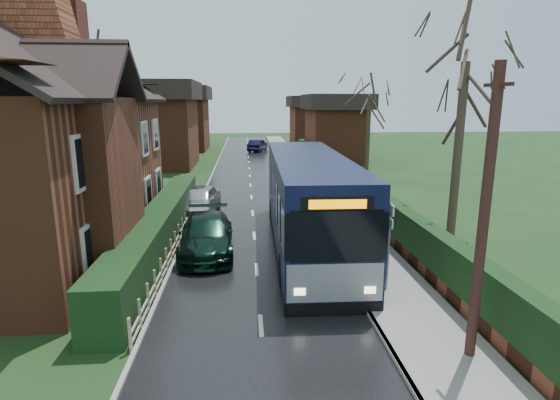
{
  "coord_description": "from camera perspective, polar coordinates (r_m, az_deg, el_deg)",
  "views": [
    {
      "loc": [
        -0.33,
        -12.66,
        5.9
      ],
      "look_at": [
        1.1,
        5.27,
        1.8
      ],
      "focal_mm": 28.0,
      "sensor_mm": 36.0,
      "label": 1
    }
  ],
  "objects": [
    {
      "name": "ground",
      "position": [
        13.97,
        -2.83,
        -12.16
      ],
      "size": [
        140.0,
        140.0,
        0.0
      ],
      "primitive_type": "plane",
      "color": "#223F1B",
      "rests_on": "ground"
    },
    {
      "name": "road",
      "position": [
        23.41,
        -3.6,
        -1.75
      ],
      "size": [
        6.0,
        100.0,
        0.02
      ],
      "primitive_type": "cube",
      "color": "black",
      "rests_on": "ground"
    },
    {
      "name": "pavement",
      "position": [
        23.84,
        6.67,
        -1.4
      ],
      "size": [
        2.5,
        100.0,
        0.14
      ],
      "primitive_type": "cube",
      "color": "slate",
      "rests_on": "ground"
    },
    {
      "name": "kerb_right",
      "position": [
        23.64,
        3.81,
        -1.46
      ],
      "size": [
        0.12,
        100.0,
        0.14
      ],
      "primitive_type": "cube",
      "color": "gray",
      "rests_on": "ground"
    },
    {
      "name": "kerb_left",
      "position": [
        23.56,
        -11.04,
        -1.78
      ],
      "size": [
        0.12,
        100.0,
        0.1
      ],
      "primitive_type": "cube",
      "color": "gray",
      "rests_on": "ground"
    },
    {
      "name": "front_hedge",
      "position": [
        18.72,
        -15.39,
        -3.44
      ],
      "size": [
        1.2,
        16.0,
        1.6
      ],
      "primitive_type": "cube",
      "color": "black",
      "rests_on": "ground"
    },
    {
      "name": "picket_fence",
      "position": [
        18.69,
        -13.06,
        -4.45
      ],
      "size": [
        0.1,
        16.0,
        0.9
      ],
      "primitive_type": null,
      "color": "gray",
      "rests_on": "ground"
    },
    {
      "name": "right_wall_hedge",
      "position": [
        23.97,
        10.36,
        0.89
      ],
      "size": [
        0.6,
        50.0,
        1.8
      ],
      "color": "brown",
      "rests_on": "ground"
    },
    {
      "name": "brick_house",
      "position": [
        19.41,
        -30.41,
        6.59
      ],
      "size": [
        9.3,
        14.6,
        10.3
      ],
      "color": "brown",
      "rests_on": "ground"
    },
    {
      "name": "bus",
      "position": [
        17.78,
        3.75,
        -0.32
      ],
      "size": [
        3.08,
        12.39,
        3.75
      ],
      "rotation": [
        0.0,
        0.0,
        -0.02
      ],
      "color": "black",
      "rests_on": "ground"
    },
    {
      "name": "car_silver",
      "position": [
        23.29,
        -10.53,
        -0.1
      ],
      "size": [
        2.33,
        4.7,
        1.54
      ],
      "primitive_type": "imported",
      "rotation": [
        0.0,
        0.0,
        -0.12
      ],
      "color": "silver",
      "rests_on": "ground"
    },
    {
      "name": "car_green",
      "position": [
        17.51,
        -9.57,
        -4.51
      ],
      "size": [
        2.28,
        5.13,
        1.46
      ],
      "primitive_type": "imported",
      "rotation": [
        0.0,
        0.0,
        0.05
      ],
      "color": "black",
      "rests_on": "ground"
    },
    {
      "name": "car_distant",
      "position": [
        52.33,
        -2.93,
        7.12
      ],
      "size": [
        2.62,
        4.49,
        1.4
      ],
      "primitive_type": "imported",
      "rotation": [
        0.0,
        0.0,
        2.85
      ],
      "color": "black",
      "rests_on": "ground"
    },
    {
      "name": "bus_stop_sign",
      "position": [
        13.76,
        14.05,
        -4.39
      ],
      "size": [
        0.11,
        0.44,
        2.9
      ],
      "rotation": [
        0.0,
        0.0,
        0.11
      ],
      "color": "slate",
      "rests_on": "ground"
    },
    {
      "name": "telegraph_pole",
      "position": [
        10.44,
        25.07,
        -2.31
      ],
      "size": [
        0.23,
        0.86,
        6.7
      ],
      "rotation": [
        0.0,
        0.0,
        0.09
      ],
      "color": "black",
      "rests_on": "ground"
    },
    {
      "name": "tree_right_near",
      "position": [
        19.39,
        23.26,
        17.78
      ],
      "size": [
        4.9,
        4.9,
        10.58
      ],
      "color": "#3A2B22",
      "rests_on": "ground"
    },
    {
      "name": "tree_right_far",
      "position": [
        34.08,
        11.64,
        13.19
      ],
      "size": [
        4.34,
        4.34,
        8.38
      ],
      "color": "#32281D",
      "rests_on": "ground"
    },
    {
      "name": "tree_house_side",
      "position": [
        32.12,
        -22.27,
        16.04
      ],
      "size": [
        4.83,
        4.83,
        10.98
      ],
      "color": "#35291F",
      "rests_on": "ground"
    }
  ]
}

